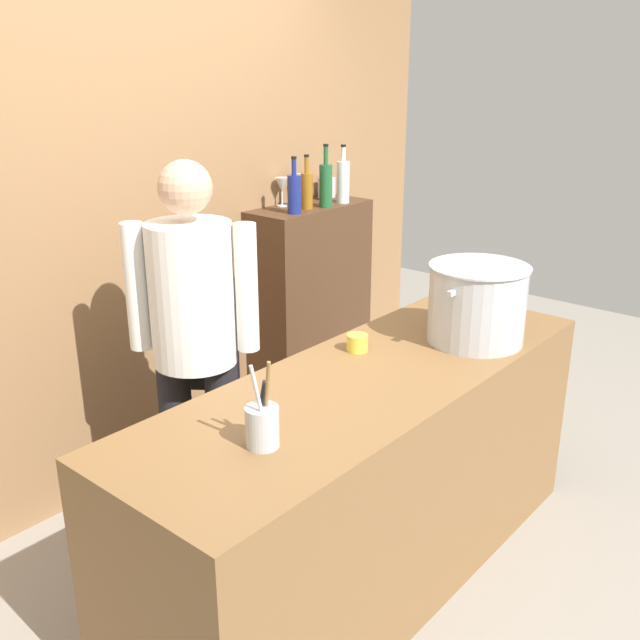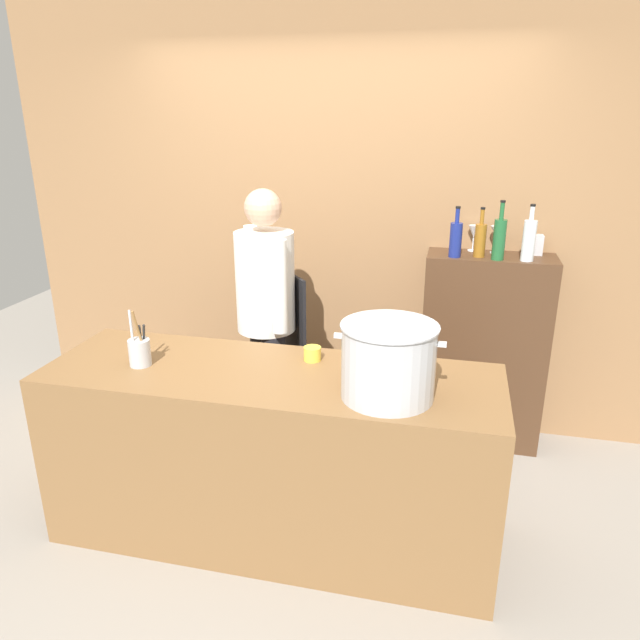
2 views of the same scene
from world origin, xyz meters
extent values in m
plane|color=gray|center=(0.00, 0.00, 0.00)|extent=(8.00, 8.00, 0.00)
cube|color=olive|center=(0.00, 1.40, 1.50)|extent=(4.40, 0.10, 3.00)
cube|color=brown|center=(0.00, 0.00, 0.45)|extent=(2.17, 0.70, 0.90)
cube|color=#472D1C|center=(1.02, 1.19, 0.62)|extent=(0.76, 0.32, 1.24)
cylinder|color=black|center=(-0.18, 0.63, 0.42)|extent=(0.14, 0.14, 0.84)
cylinder|color=black|center=(-0.31, 0.78, 0.42)|extent=(0.14, 0.14, 0.84)
cylinder|color=white|center=(-0.25, 0.71, 1.13)|extent=(0.34, 0.34, 0.58)
cube|color=black|center=(-0.11, 0.82, 0.89)|extent=(0.20, 0.25, 0.52)
cylinder|color=white|center=(-0.11, 0.53, 1.16)|extent=(0.09, 0.09, 0.52)
cylinder|color=white|center=(-0.38, 0.88, 1.16)|extent=(0.09, 0.09, 0.52)
sphere|color=tan|center=(-0.25, 0.71, 1.55)|extent=(0.21, 0.21, 0.21)
cylinder|color=#B7BABF|center=(0.57, -0.12, 1.06)|extent=(0.40, 0.40, 0.32)
cylinder|color=#B7BABF|center=(0.57, -0.12, 1.22)|extent=(0.41, 0.41, 0.01)
cube|color=#B7BABF|center=(0.35, -0.12, 1.16)|extent=(0.04, 0.02, 0.02)
cube|color=#B7BABF|center=(0.78, -0.12, 1.16)|extent=(0.04, 0.02, 0.02)
cylinder|color=#B7BABF|center=(-0.63, -0.06, 0.97)|extent=(0.10, 0.10, 0.13)
cylinder|color=#262626|center=(-0.62, -0.04, 1.01)|extent=(0.04, 0.03, 0.19)
cylinder|color=#262626|center=(-0.62, -0.06, 1.01)|extent=(0.02, 0.03, 0.19)
cylinder|color=#B7BABF|center=(-0.65, -0.08, 1.05)|extent=(0.04, 0.05, 0.26)
cylinder|color=olive|center=(-0.62, -0.07, 1.05)|extent=(0.03, 0.06, 0.27)
cylinder|color=yellow|center=(0.16, 0.18, 0.93)|extent=(0.09, 0.09, 0.07)
cylinder|color=#8C5919|center=(0.94, 1.14, 1.34)|extent=(0.07, 0.07, 0.19)
cylinder|color=#8C5919|center=(0.94, 1.14, 1.48)|extent=(0.02, 0.02, 0.09)
cylinder|color=black|center=(0.94, 1.14, 1.53)|extent=(0.03, 0.03, 0.01)
cylinder|color=navy|center=(0.80, 1.11, 1.34)|extent=(0.07, 0.07, 0.20)
cylinder|color=navy|center=(0.80, 1.11, 1.49)|extent=(0.03, 0.03, 0.08)
cylinder|color=black|center=(0.80, 1.11, 1.53)|extent=(0.03, 0.03, 0.01)
cylinder|color=silver|center=(1.21, 1.10, 1.36)|extent=(0.07, 0.07, 0.23)
cylinder|color=silver|center=(1.21, 1.10, 1.51)|extent=(0.03, 0.03, 0.08)
cylinder|color=black|center=(1.21, 1.10, 1.56)|extent=(0.03, 0.03, 0.01)
cylinder|color=#1E592D|center=(1.05, 1.09, 1.36)|extent=(0.07, 0.07, 0.23)
cylinder|color=#1E592D|center=(1.05, 1.09, 1.52)|extent=(0.03, 0.03, 0.10)
cylinder|color=black|center=(1.05, 1.09, 1.58)|extent=(0.03, 0.03, 0.01)
cylinder|color=silver|center=(0.91, 1.29, 1.25)|extent=(0.06, 0.06, 0.01)
cylinder|color=silver|center=(0.91, 1.29, 1.29)|extent=(0.01, 0.01, 0.08)
cone|color=silver|center=(0.91, 1.29, 1.36)|extent=(0.07, 0.07, 0.08)
cylinder|color=silver|center=(1.04, 1.26, 1.25)|extent=(0.06, 0.06, 0.01)
cylinder|color=silver|center=(1.04, 1.26, 1.29)|extent=(0.01, 0.01, 0.08)
cone|color=silver|center=(1.04, 1.26, 1.37)|extent=(0.08, 0.08, 0.08)
cube|color=#B2B2B7|center=(1.28, 1.28, 1.30)|extent=(0.07, 0.07, 0.12)
camera|label=1|loc=(-1.99, -1.44, 2.00)|focal=40.32mm
camera|label=2|loc=(0.81, -2.41, 2.06)|focal=33.15mm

